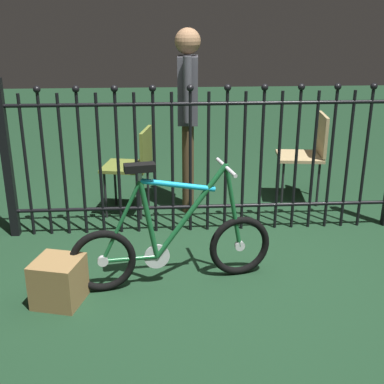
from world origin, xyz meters
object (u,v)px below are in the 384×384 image
(chair_tan, at_px, (309,149))
(chair_olive, at_px, (134,162))
(display_crate, at_px, (59,281))
(person_visitor, at_px, (188,105))
(bicycle, at_px, (173,244))

(chair_tan, distance_m, chair_olive, 1.74)
(display_crate, bearing_deg, chair_olive, 74.30)
(chair_olive, bearing_deg, person_visitor, 8.20)
(chair_tan, bearing_deg, chair_olive, -172.72)
(chair_olive, relative_size, display_crate, 2.69)
(chair_tan, xyz_separation_m, display_crate, (-2.16, -1.77, -0.39))
(chair_tan, height_order, chair_olive, chair_tan)
(bicycle, relative_size, chair_tan, 1.59)
(person_visitor, xyz_separation_m, display_crate, (-0.95, -1.62, -0.87))
(bicycle, height_order, chair_olive, bicycle)
(bicycle, bearing_deg, chair_tan, 48.15)
(bicycle, bearing_deg, person_visitor, 82.37)
(person_visitor, height_order, display_crate, person_visitor)
(chair_olive, bearing_deg, chair_tan, 7.28)
(chair_tan, xyz_separation_m, person_visitor, (-1.21, -0.15, 0.48))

